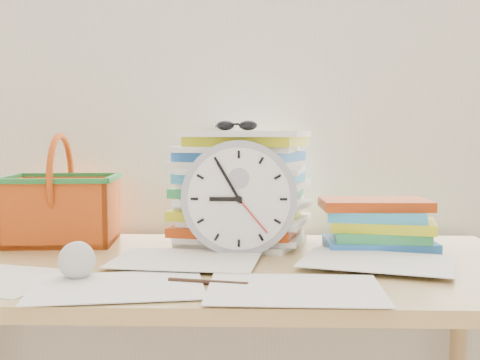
{
  "coord_description": "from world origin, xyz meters",
  "views": [
    {
      "loc": [
        0.11,
        0.3,
        1.03
      ],
      "look_at": [
        0.07,
        1.6,
        0.93
      ],
      "focal_mm": 45.0,
      "sensor_mm": 36.0,
      "label": 1
    }
  ],
  "objects_px": {
    "paper_stack": "(242,187)",
    "clock": "(239,198)",
    "book_stack": "(379,224)",
    "desk": "(209,295)",
    "basket": "(61,189)"
  },
  "relations": [
    {
      "from": "book_stack",
      "to": "paper_stack",
      "type": "bearing_deg",
      "value": 169.82
    },
    {
      "from": "paper_stack",
      "to": "book_stack",
      "type": "relative_size",
      "value": 1.17
    },
    {
      "from": "book_stack",
      "to": "clock",
      "type": "bearing_deg",
      "value": -166.59
    },
    {
      "from": "paper_stack",
      "to": "clock",
      "type": "relative_size",
      "value": 1.23
    },
    {
      "from": "desk",
      "to": "book_stack",
      "type": "bearing_deg",
      "value": 22.19
    },
    {
      "from": "paper_stack",
      "to": "book_stack",
      "type": "distance_m",
      "value": 0.35
    },
    {
      "from": "desk",
      "to": "basket",
      "type": "xyz_separation_m",
      "value": [
        -0.4,
        0.22,
        0.21
      ]
    },
    {
      "from": "desk",
      "to": "basket",
      "type": "distance_m",
      "value": 0.5
    },
    {
      "from": "desk",
      "to": "paper_stack",
      "type": "relative_size",
      "value": 4.28
    },
    {
      "from": "paper_stack",
      "to": "clock",
      "type": "distance_m",
      "value": 0.14
    },
    {
      "from": "clock",
      "to": "basket",
      "type": "height_order",
      "value": "basket"
    },
    {
      "from": "paper_stack",
      "to": "desk",
      "type": "bearing_deg",
      "value": -106.33
    },
    {
      "from": "desk",
      "to": "clock",
      "type": "relative_size",
      "value": 5.27
    },
    {
      "from": "book_stack",
      "to": "basket",
      "type": "distance_m",
      "value": 0.8
    },
    {
      "from": "paper_stack",
      "to": "book_stack",
      "type": "height_order",
      "value": "paper_stack"
    }
  ]
}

